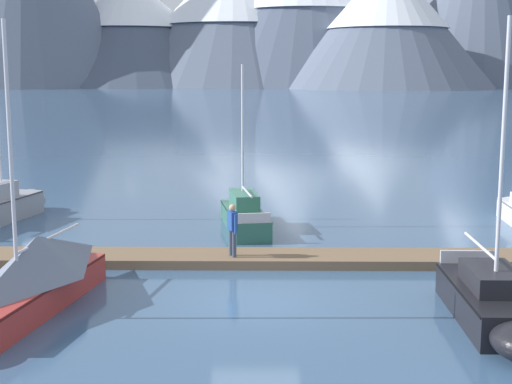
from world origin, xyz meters
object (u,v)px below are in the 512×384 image
(sailboat_mid_dock_port, at_px, (244,214))
(sailboat_mid_dock_starboard, at_px, (496,304))
(sailboat_second_berth, at_px, (30,277))
(person_on_dock, at_px, (233,227))

(sailboat_mid_dock_port, relative_size, sailboat_mid_dock_starboard, 0.86)
(sailboat_second_berth, height_order, sailboat_mid_dock_starboard, sailboat_mid_dock_starboard)
(sailboat_mid_dock_port, relative_size, person_on_dock, 3.78)
(sailboat_second_berth, bearing_deg, sailboat_mid_dock_starboard, -5.77)
(sailboat_second_berth, height_order, person_on_dock, sailboat_second_berth)
(sailboat_second_berth, bearing_deg, person_on_dock, 41.51)
(sailboat_mid_dock_starboard, distance_m, person_on_dock, 8.77)
(sailboat_second_berth, distance_m, sailboat_mid_dock_starboard, 11.79)
(sailboat_mid_dock_starboard, relative_size, person_on_dock, 4.41)
(sailboat_second_berth, distance_m, sailboat_mid_dock_port, 11.63)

